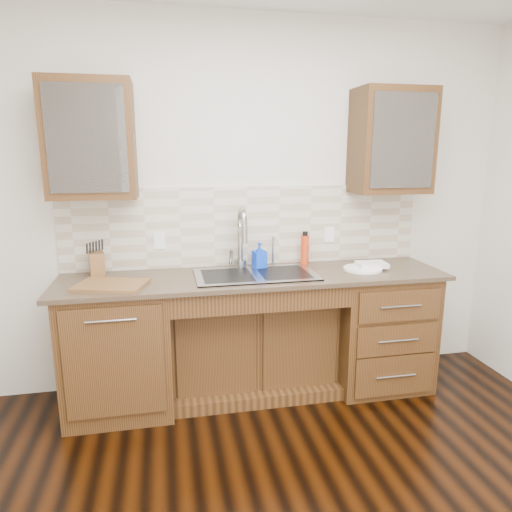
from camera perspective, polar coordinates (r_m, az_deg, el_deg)
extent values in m
cube|color=beige|center=(3.47, -1.32, 6.27)|extent=(4.00, 0.10, 2.70)
cube|color=#593014|center=(3.32, -16.73, -10.90)|extent=(0.70, 0.62, 0.88)
cube|color=#593014|center=(3.48, -0.43, -10.85)|extent=(1.20, 0.44, 0.70)
cube|color=#593014|center=(3.65, 14.80, -8.57)|extent=(0.70, 0.62, 0.88)
cube|color=#84705B|center=(3.20, -0.09, -2.61)|extent=(2.70, 0.65, 0.03)
cube|color=beige|center=(3.43, -1.13, 3.75)|extent=(2.70, 0.02, 0.59)
cube|color=#9E9EA5|center=(3.20, -0.04, -3.89)|extent=(0.84, 0.46, 0.19)
cylinder|color=#999993|center=(3.34, -2.00, 1.84)|extent=(0.04, 0.04, 0.40)
cylinder|color=#999993|center=(3.42, 2.13, 0.71)|extent=(0.02, 0.02, 0.24)
cube|color=#593014|center=(3.21, -19.95, 13.49)|extent=(0.55, 0.34, 0.75)
cube|color=#593014|center=(3.58, 16.56, 13.57)|extent=(0.55, 0.34, 0.75)
cube|color=white|center=(3.38, -11.99, 1.87)|extent=(0.08, 0.01, 0.12)
cube|color=white|center=(3.61, 9.14, 2.66)|extent=(0.08, 0.01, 0.12)
imported|color=blue|center=(3.34, 0.43, 0.05)|extent=(0.11, 0.11, 0.20)
cylinder|color=red|center=(3.48, 6.12, 0.75)|extent=(0.07, 0.07, 0.22)
cylinder|color=white|center=(3.41, 13.19, -1.56)|extent=(0.37, 0.37, 0.02)
cube|color=white|center=(3.45, 14.28, -1.04)|extent=(0.22, 0.17, 0.03)
cube|color=#A16036|center=(3.32, -19.26, -0.98)|extent=(0.12, 0.17, 0.17)
cube|color=olive|center=(3.06, -17.66, -3.46)|extent=(0.49, 0.41, 0.02)
imported|color=white|center=(3.22, -21.13, 12.48)|extent=(0.13, 0.13, 0.10)
imported|color=white|center=(3.20, -18.44, 12.71)|extent=(0.13, 0.13, 0.10)
imported|color=silver|center=(3.56, 15.61, 12.89)|extent=(0.16, 0.16, 0.11)
imported|color=silver|center=(3.64, 18.20, 12.52)|extent=(0.10, 0.10, 0.08)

